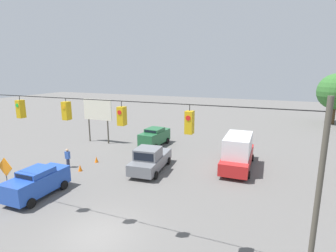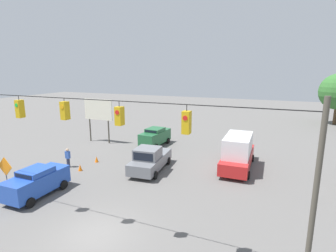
{
  "view_description": "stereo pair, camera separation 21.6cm",
  "coord_description": "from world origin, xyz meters",
  "px_view_note": "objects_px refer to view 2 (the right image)",
  "views": [
    {
      "loc": [
        -7.96,
        9.83,
        8.36
      ],
      "look_at": [
        0.89,
        -11.7,
        3.38
      ],
      "focal_mm": 28.0,
      "sensor_mm": 36.0,
      "label": 1
    },
    {
      "loc": [
        -8.16,
        9.75,
        8.36
      ],
      "look_at": [
        0.89,
        -11.7,
        3.38
      ],
      "focal_mm": 28.0,
      "sensor_mm": 36.0,
      "label": 2
    }
  ],
  "objects_px": {
    "overhead_signal_span": "(92,143)",
    "roadside_billboard": "(98,112)",
    "traffic_cone_fourth": "(97,159)",
    "traffic_cone_nearest": "(35,190)",
    "box_truck_red_oncoming_far": "(238,152)",
    "traffic_cone_second": "(63,177)",
    "work_zone_sign": "(5,170)",
    "pedestrian": "(68,158)",
    "sedan_blue_parked_shoulder": "(37,181)",
    "traffic_cone_third": "(80,168)",
    "sedan_green_withflow_far": "(155,136)",
    "pickup_truck_grey_withflow_mid": "(150,159)"
  },
  "relations": [
    {
      "from": "overhead_signal_span",
      "to": "sedan_blue_parked_shoulder",
      "type": "height_order",
      "value": "overhead_signal_span"
    },
    {
      "from": "pickup_truck_grey_withflow_mid",
      "to": "traffic_cone_second",
      "type": "height_order",
      "value": "pickup_truck_grey_withflow_mid"
    },
    {
      "from": "roadside_billboard",
      "to": "pickup_truck_grey_withflow_mid",
      "type": "bearing_deg",
      "value": 149.03
    },
    {
      "from": "box_truck_red_oncoming_far",
      "to": "overhead_signal_span",
      "type": "bearing_deg",
      "value": 66.37
    },
    {
      "from": "sedan_green_withflow_far",
      "to": "pedestrian",
      "type": "bearing_deg",
      "value": 65.69
    },
    {
      "from": "pedestrian",
      "to": "sedan_blue_parked_shoulder",
      "type": "bearing_deg",
      "value": 111.79
    },
    {
      "from": "box_truck_red_oncoming_far",
      "to": "traffic_cone_third",
      "type": "distance_m",
      "value": 13.52
    },
    {
      "from": "traffic_cone_second",
      "to": "traffic_cone_third",
      "type": "bearing_deg",
      "value": -88.06
    },
    {
      "from": "sedan_green_withflow_far",
      "to": "box_truck_red_oncoming_far",
      "type": "xyz_separation_m",
      "value": [
        -9.61,
        3.63,
        0.42
      ]
    },
    {
      "from": "sedan_green_withflow_far",
      "to": "traffic_cone_third",
      "type": "relative_size",
      "value": 8.24
    },
    {
      "from": "work_zone_sign",
      "to": "pedestrian",
      "type": "height_order",
      "value": "work_zone_sign"
    },
    {
      "from": "box_truck_red_oncoming_far",
      "to": "pickup_truck_grey_withflow_mid",
      "type": "bearing_deg",
      "value": 26.44
    },
    {
      "from": "overhead_signal_span",
      "to": "box_truck_red_oncoming_far",
      "type": "height_order",
      "value": "overhead_signal_span"
    },
    {
      "from": "box_truck_red_oncoming_far",
      "to": "pickup_truck_grey_withflow_mid",
      "type": "xyz_separation_m",
      "value": [
        6.75,
        3.36,
        -0.48
      ]
    },
    {
      "from": "pickup_truck_grey_withflow_mid",
      "to": "traffic_cone_third",
      "type": "relative_size",
      "value": 10.03
    },
    {
      "from": "work_zone_sign",
      "to": "pedestrian",
      "type": "relative_size",
      "value": 1.67
    },
    {
      "from": "traffic_cone_nearest",
      "to": "pedestrian",
      "type": "distance_m",
      "value": 5.16
    },
    {
      "from": "pickup_truck_grey_withflow_mid",
      "to": "traffic_cone_second",
      "type": "xyz_separation_m",
      "value": [
        5.37,
        4.43,
        -0.7
      ]
    },
    {
      "from": "pickup_truck_grey_withflow_mid",
      "to": "roadside_billboard",
      "type": "xyz_separation_m",
      "value": [
        9.55,
        -5.73,
        2.64
      ]
    },
    {
      "from": "sedan_green_withflow_far",
      "to": "traffic_cone_fourth",
      "type": "distance_m",
      "value": 7.59
    },
    {
      "from": "box_truck_red_oncoming_far",
      "to": "pickup_truck_grey_withflow_mid",
      "type": "height_order",
      "value": "box_truck_red_oncoming_far"
    },
    {
      "from": "work_zone_sign",
      "to": "sedan_green_withflow_far",
      "type": "bearing_deg",
      "value": -103.56
    },
    {
      "from": "traffic_cone_fourth",
      "to": "traffic_cone_nearest",
      "type": "bearing_deg",
      "value": 90.96
    },
    {
      "from": "sedan_blue_parked_shoulder",
      "to": "traffic_cone_fourth",
      "type": "xyz_separation_m",
      "value": [
        0.5,
        -6.93,
        -0.72
      ]
    },
    {
      "from": "work_zone_sign",
      "to": "overhead_signal_span",
      "type": "bearing_deg",
      "value": 173.99
    },
    {
      "from": "pickup_truck_grey_withflow_mid",
      "to": "traffic_cone_third",
      "type": "height_order",
      "value": "pickup_truck_grey_withflow_mid"
    },
    {
      "from": "sedan_blue_parked_shoulder",
      "to": "pickup_truck_grey_withflow_mid",
      "type": "bearing_deg",
      "value": -125.48
    },
    {
      "from": "traffic_cone_fourth",
      "to": "sedan_blue_parked_shoulder",
      "type": "bearing_deg",
      "value": 94.11
    },
    {
      "from": "pickup_truck_grey_withflow_mid",
      "to": "traffic_cone_nearest",
      "type": "distance_m",
      "value": 8.84
    },
    {
      "from": "sedan_green_withflow_far",
      "to": "work_zone_sign",
      "type": "height_order",
      "value": "work_zone_sign"
    },
    {
      "from": "traffic_cone_nearest",
      "to": "box_truck_red_oncoming_far",
      "type": "bearing_deg",
      "value": -139.6
    },
    {
      "from": "overhead_signal_span",
      "to": "roadside_billboard",
      "type": "distance_m",
      "value": 18.3
    },
    {
      "from": "sedan_green_withflow_far",
      "to": "sedan_blue_parked_shoulder",
      "type": "relative_size",
      "value": 1.05
    },
    {
      "from": "sedan_green_withflow_far",
      "to": "sedan_blue_parked_shoulder",
      "type": "height_order",
      "value": "sedan_green_withflow_far"
    },
    {
      "from": "sedan_green_withflow_far",
      "to": "work_zone_sign",
      "type": "bearing_deg",
      "value": 76.44
    },
    {
      "from": "sedan_blue_parked_shoulder",
      "to": "traffic_cone_second",
      "type": "relative_size",
      "value": 7.88
    },
    {
      "from": "pickup_truck_grey_withflow_mid",
      "to": "traffic_cone_third",
      "type": "bearing_deg",
      "value": 23.57
    },
    {
      "from": "pedestrian",
      "to": "roadside_billboard",
      "type": "bearing_deg",
      "value": -71.78
    },
    {
      "from": "roadside_billboard",
      "to": "traffic_cone_nearest",
      "type": "bearing_deg",
      "value": 108.14
    },
    {
      "from": "traffic_cone_nearest",
      "to": "traffic_cone_fourth",
      "type": "height_order",
      "value": "same"
    },
    {
      "from": "roadside_billboard",
      "to": "traffic_cone_second",
      "type": "bearing_deg",
      "value": 112.38
    },
    {
      "from": "traffic_cone_second",
      "to": "work_zone_sign",
      "type": "relative_size",
      "value": 0.19
    },
    {
      "from": "box_truck_red_oncoming_far",
      "to": "traffic_cone_nearest",
      "type": "bearing_deg",
      "value": 40.4
    },
    {
      "from": "overhead_signal_span",
      "to": "pedestrian",
      "type": "xyz_separation_m",
      "value": [
        8.37,
        -6.78,
        -4.04
      ]
    },
    {
      "from": "traffic_cone_second",
      "to": "work_zone_sign",
      "type": "height_order",
      "value": "work_zone_sign"
    },
    {
      "from": "traffic_cone_third",
      "to": "pedestrian",
      "type": "height_order",
      "value": "pedestrian"
    },
    {
      "from": "box_truck_red_oncoming_far",
      "to": "pedestrian",
      "type": "height_order",
      "value": "box_truck_red_oncoming_far"
    },
    {
      "from": "pickup_truck_grey_withflow_mid",
      "to": "roadside_billboard",
      "type": "distance_m",
      "value": 11.45
    },
    {
      "from": "traffic_cone_second",
      "to": "sedan_blue_parked_shoulder",
      "type": "bearing_deg",
      "value": 97.95
    },
    {
      "from": "sedan_green_withflow_far",
      "to": "pickup_truck_grey_withflow_mid",
      "type": "height_order",
      "value": "pickup_truck_grey_withflow_mid"
    }
  ]
}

